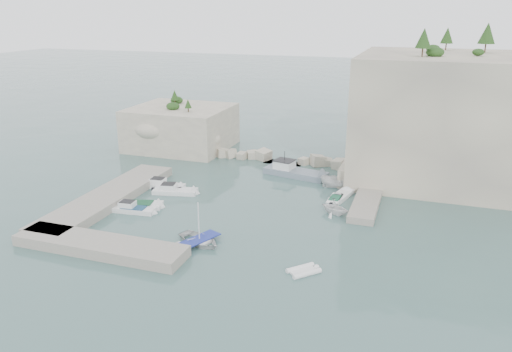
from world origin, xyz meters
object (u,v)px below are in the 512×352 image
(tender_east_d, at_px, (339,188))
(tender_east_a, at_px, (335,214))
(motorboat_c, at_px, (141,207))
(tender_east_c, at_px, (341,198))
(motorboat_a, at_px, (164,188))
(inflatable_dinghy, at_px, (303,272))
(rowboat, at_px, (200,243))
(motorboat_d, at_px, (134,212))
(work_boat, at_px, (296,176))
(tender_east_b, at_px, (335,202))
(motorboat_b, at_px, (175,193))

(tender_east_d, bearing_deg, tender_east_a, 177.45)
(motorboat_c, distance_m, tender_east_c, 24.96)
(motorboat_a, distance_m, tender_east_c, 23.45)
(motorboat_a, relative_size, inflatable_dinghy, 1.96)
(tender_east_a, bearing_deg, rowboat, 156.52)
(rowboat, distance_m, tender_east_c, 21.07)
(motorboat_d, bearing_deg, work_boat, 46.99)
(motorboat_a, bearing_deg, tender_east_b, 1.44)
(motorboat_b, bearing_deg, inflatable_dinghy, -47.67)
(motorboat_c, relative_size, tender_east_c, 1.11)
(motorboat_a, bearing_deg, work_boat, 30.35)
(motorboat_d, relative_size, inflatable_dinghy, 1.81)
(motorboat_d, distance_m, tender_east_c, 25.67)
(tender_east_a, distance_m, tender_east_d, 9.18)
(tender_east_c, height_order, work_boat, work_boat)
(motorboat_c, distance_m, inflatable_dinghy, 24.08)
(motorboat_b, height_order, tender_east_c, motorboat_b)
(tender_east_b, xyz_separation_m, tender_east_d, (-0.45, 5.36, 0.00))
(motorboat_a, distance_m, motorboat_c, 7.03)
(motorboat_b, distance_m, tender_east_b, 20.50)
(inflatable_dinghy, height_order, tender_east_a, tender_east_a)
(motorboat_c, height_order, inflatable_dinghy, motorboat_c)
(motorboat_d, height_order, tender_east_c, motorboat_d)
(motorboat_c, xyz_separation_m, inflatable_dinghy, (22.35, -8.96, 0.00))
(motorboat_a, relative_size, tender_east_d, 1.24)
(tender_east_a, height_order, tender_east_b, tender_east_a)
(motorboat_b, bearing_deg, motorboat_d, -115.51)
(tender_east_b, bearing_deg, tender_east_a, -166.45)
(motorboat_d, distance_m, tender_east_d, 26.83)
(work_boat, bearing_deg, rowboat, -87.30)
(motorboat_d, height_order, rowboat, motorboat_d)
(motorboat_a, bearing_deg, motorboat_b, -33.95)
(motorboat_b, xyz_separation_m, tender_east_a, (20.85, -0.14, 0.00))
(motorboat_c, height_order, work_boat, work_boat)
(motorboat_b, distance_m, tender_east_a, 20.85)
(motorboat_a, height_order, motorboat_c, motorboat_a)
(tender_east_b, distance_m, tender_east_d, 5.38)
(motorboat_b, bearing_deg, tender_east_c, 2.16)
(tender_east_c, bearing_deg, tender_east_a, -164.97)
(motorboat_c, height_order, motorboat_d, motorboat_d)
(rowboat, bearing_deg, tender_east_a, -20.90)
(tender_east_a, xyz_separation_m, tender_east_c, (-0.15, 5.52, 0.00))
(motorboat_a, xyz_separation_m, motorboat_d, (0.73, -8.58, 0.00))
(tender_east_c, height_order, tender_east_d, tender_east_d)
(work_boat, bearing_deg, tender_east_c, -28.94)
(rowboat, xyz_separation_m, inflatable_dinghy, (11.47, -2.33, 0.00))
(tender_east_b, height_order, tender_east_c, same)
(motorboat_a, xyz_separation_m, work_boat, (15.41, 10.61, 0.00))
(motorboat_c, bearing_deg, work_boat, 35.51)
(motorboat_a, height_order, motorboat_d, same)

